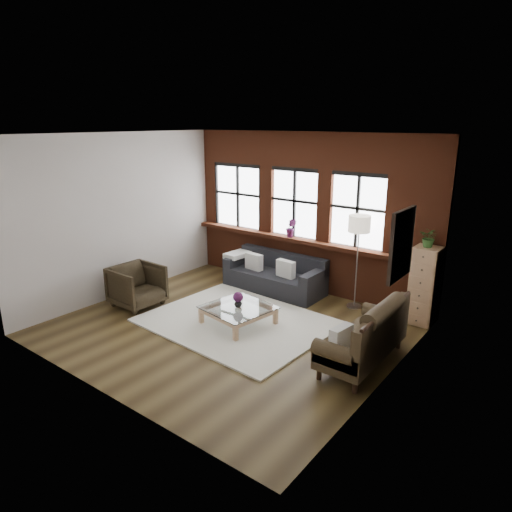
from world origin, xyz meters
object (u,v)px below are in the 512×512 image
Objects in this scene: coffee_table at (238,316)px; vase at (238,303)px; floor_lamp at (357,259)px; armchair at (137,286)px; drawer_chest at (424,286)px; vintage_settee at (363,333)px; dark_sofa at (274,273)px.

vase reaches higher than coffee_table.
floor_lamp reaches higher than vase.
armchair is 0.84× the size of coffee_table.
armchair reaches higher than coffee_table.
coffee_table is 0.24m from vase.
vase is (-0.00, 0.00, 0.24)m from coffee_table.
drawer_chest is (2.48, 2.02, 0.28)m from vase.
floor_lamp reaches higher than coffee_table.
vintage_settee is 1.30× the size of drawer_chest.
vintage_settee is at bearing 2.48° from vase.
vase is at bearing -74.90° from dark_sofa.
vase is 2.38m from floor_lamp.
floor_lamp is at bearing 6.95° from dark_sofa.
floor_lamp is at bearing -176.99° from drawer_chest.
vintage_settee is at bearing 2.48° from coffee_table.
dark_sofa is 1.82m from floor_lamp.
dark_sofa reaches higher than coffee_table.
drawer_chest is 0.71× the size of floor_lamp.
coffee_table is 3.24m from drawer_chest.
dark_sofa is at bearing 148.78° from vintage_settee.
coffee_table is at bearing -122.54° from floor_lamp.
drawer_chest is (2.95, 0.27, 0.31)m from dark_sofa.
dark_sofa is at bearing 105.10° from vase.
drawer_chest reaches higher than dark_sofa.
drawer_chest reaches higher than armchair.
vintage_settee is 1.73× the size of coffee_table.
coffee_table is 7.21× the size of vase.
floor_lamp is (-1.23, -0.06, 0.27)m from drawer_chest.
vase is (0.47, -1.74, 0.03)m from dark_sofa.
vase is at bearing 180.00° from coffee_table.
armchair is (-1.61, -2.23, 0.01)m from dark_sofa.
vase is at bearing -76.30° from armchair.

